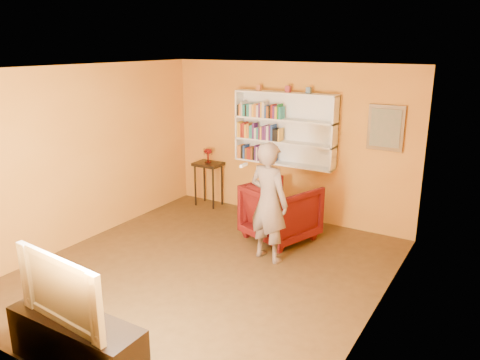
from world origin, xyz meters
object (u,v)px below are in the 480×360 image
Objects in this scene: console_table at (208,170)px; armchair at (281,212)px; person at (269,202)px; television at (71,286)px; tv_cabinet at (77,342)px; bookshelf at (286,129)px; ruby_lustre at (208,153)px.

armchair is at bearing -21.26° from console_table.
person reaches higher than television.
console_table is at bearing 109.47° from tv_cabinet.
television is (0.08, -4.66, -0.74)m from bookshelf.
person is at bearing 121.61° from armchair.
armchair is (1.89, -0.73, -0.24)m from console_table.
television is at bearing 0.00° from tv_cabinet.
ruby_lustre is 0.27× the size of armchair.
person is 3.11m from tv_cabinet.
armchair is at bearing -67.35° from bookshelf.
armchair is 3.78m from tv_cabinet.
bookshelf is 1.77m from console_table.
tv_cabinet is at bearing 93.01° from person.
television reaches higher than ruby_lustre.
bookshelf is 1.54× the size of television.
bookshelf is at bearing 6.01° from console_table.
armchair is at bearing -21.26° from ruby_lustre.
television reaches higher than armchair.
person is (0.54, -1.64, -0.73)m from bookshelf.
person reaches higher than armchair.
bookshelf reaches higher than console_table.
armchair is at bearing 85.47° from tv_cabinet.
console_table is at bearing -173.99° from bookshelf.
console_table is at bearing 114.58° from television.
bookshelf is 1.82× the size of armchair.
person is (0.17, -0.75, 0.41)m from armchair.
ruby_lustre is 0.16× the size of person.
bookshelf is 1.88m from person.
television is at bearing -89.08° from bookshelf.
console_table is 0.49× the size of person.
ruby_lustre reaches higher than tv_cabinet.
bookshelf is at bearing -59.89° from person.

